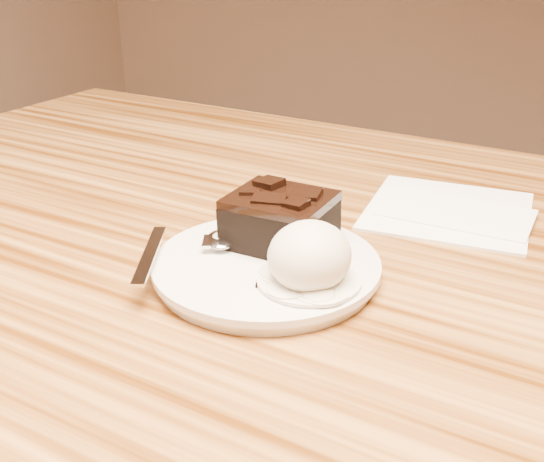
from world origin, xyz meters
The scene contains 9 objects.
plate centered at (0.06, -0.08, 0.76)m, with size 0.20×0.20×0.02m, color silver.
brownie centered at (0.05, -0.04, 0.79)m, with size 0.09×0.07×0.04m, color black.
ice_cream_scoop centered at (0.11, -0.09, 0.79)m, with size 0.07×0.07×0.06m, color white.
melt_puddle centered at (0.11, -0.09, 0.77)m, with size 0.09×0.09×0.00m, color white.
spoon centered at (0.01, -0.07, 0.77)m, with size 0.03×0.16×0.01m, color silver, non-canonical shape.
napkin centered at (0.15, 0.15, 0.75)m, with size 0.17×0.17×0.01m, color white.
crumb_a centered at (0.08, -0.06, 0.77)m, with size 0.01×0.01×0.00m, color black.
crumb_b centered at (0.07, -0.12, 0.77)m, with size 0.01×0.01×0.00m, color black.
crumb_c centered at (0.11, -0.06, 0.77)m, with size 0.01×0.00×0.00m, color black.
Camera 1 is at (0.32, -0.51, 1.03)m, focal length 43.87 mm.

